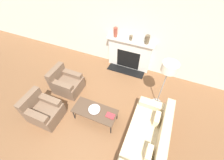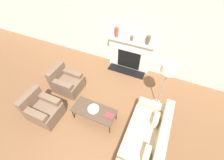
% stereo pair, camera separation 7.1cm
% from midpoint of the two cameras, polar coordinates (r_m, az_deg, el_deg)
% --- Properties ---
extents(ground_plane, '(18.00, 18.00, 0.00)m').
position_cam_midpoint_polar(ground_plane, '(4.47, -9.47, -17.19)').
color(ground_plane, brown).
extents(wall_back, '(18.00, 0.06, 2.90)m').
position_cam_midpoint_polar(wall_back, '(5.33, 5.91, 18.43)').
color(wall_back, silver).
rests_on(wall_back, ground_plane).
extents(fireplace, '(1.68, 0.59, 1.19)m').
position_cam_midpoint_polar(fireplace, '(5.63, 7.13, 9.44)').
color(fireplace, silver).
rests_on(fireplace, ground_plane).
extents(couch, '(0.91, 1.97, 0.84)m').
position_cam_midpoint_polar(couch, '(4.05, 13.54, -20.98)').
color(couch, '#CCB78E').
rests_on(couch, ground_plane).
extents(armchair_near, '(0.88, 0.73, 0.83)m').
position_cam_midpoint_polar(armchair_near, '(4.74, -24.51, -10.10)').
color(armchair_near, brown).
rests_on(armchair_near, ground_plane).
extents(armchair_far, '(0.88, 0.73, 0.83)m').
position_cam_midpoint_polar(armchair_far, '(5.17, -16.60, -0.81)').
color(armchair_far, brown).
rests_on(armchair_far, ground_plane).
extents(coffee_table, '(1.22, 0.54, 0.43)m').
position_cam_midpoint_polar(coffee_table, '(4.22, -6.39, -11.64)').
color(coffee_table, '#4C3828').
rests_on(coffee_table, ground_plane).
extents(bowl, '(0.32, 0.32, 0.06)m').
position_cam_midpoint_polar(bowl, '(4.17, -6.57, -10.94)').
color(bowl, silver).
rests_on(bowl, coffee_table).
extents(book, '(0.24, 0.17, 0.02)m').
position_cam_midpoint_polar(book, '(4.07, -0.54, -13.41)').
color(book, '#9E2D33').
rests_on(book, coffee_table).
extents(floor_lamp, '(0.41, 0.41, 1.66)m').
position_cam_midpoint_polar(floor_lamp, '(3.98, 21.09, 2.86)').
color(floor_lamp, gray).
rests_on(floor_lamp, ground_plane).
extents(mantel_vase_left, '(0.14, 0.14, 0.34)m').
position_cam_midpoint_polar(mantel_vase_left, '(5.36, 2.08, 17.70)').
color(mantel_vase_left, brown).
rests_on(mantel_vase_left, fireplace).
extents(mantel_vase_center_left, '(0.11, 0.11, 0.16)m').
position_cam_midpoint_polar(mantel_vase_center_left, '(5.25, 7.89, 15.52)').
color(mantel_vase_center_left, brown).
rests_on(mantel_vase_center_left, fireplace).
extents(mantel_vase_center_right, '(0.15, 0.15, 0.29)m').
position_cam_midpoint_polar(mantel_vase_center_right, '(5.12, 13.92, 14.55)').
color(mantel_vase_center_right, brown).
rests_on(mantel_vase_center_right, fireplace).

